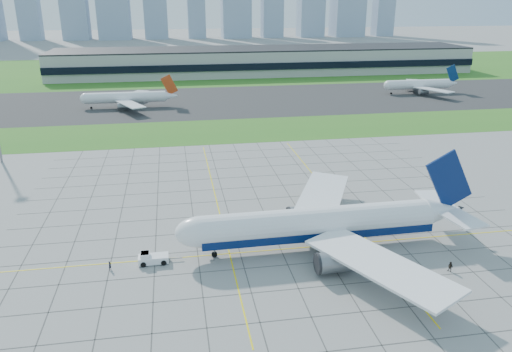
{
  "coord_description": "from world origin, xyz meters",
  "views": [
    {
      "loc": [
        -19.13,
        -86.05,
        46.23
      ],
      "look_at": [
        -0.95,
        21.04,
        7.0
      ],
      "focal_mm": 35.0,
      "sensor_mm": 36.0,
      "label": 1
    }
  ],
  "objects_px": {
    "crew_far": "(450,267)",
    "distant_jet_1": "(127,97)",
    "distant_jet_2": "(420,84)",
    "crew_near": "(110,266)",
    "pushback_tug": "(152,258)",
    "airliner": "(320,224)"
  },
  "relations": [
    {
      "from": "pushback_tug",
      "to": "distant_jet_2",
      "type": "height_order",
      "value": "distant_jet_2"
    },
    {
      "from": "crew_near",
      "to": "distant_jet_1",
      "type": "relative_size",
      "value": 0.04
    },
    {
      "from": "crew_far",
      "to": "distant_jet_2",
      "type": "xyz_separation_m",
      "value": [
        76.23,
        163.23,
        3.51
      ]
    },
    {
      "from": "crew_near",
      "to": "distant_jet_1",
      "type": "distance_m",
      "value": 142.15
    },
    {
      "from": "pushback_tug",
      "to": "distant_jet_1",
      "type": "distance_m",
      "value": 141.43
    },
    {
      "from": "airliner",
      "to": "pushback_tug",
      "type": "bearing_deg",
      "value": -179.76
    },
    {
      "from": "crew_far",
      "to": "distant_jet_1",
      "type": "distance_m",
      "value": 166.59
    },
    {
      "from": "distant_jet_1",
      "to": "distant_jet_2",
      "type": "bearing_deg",
      "value": 4.2
    },
    {
      "from": "distant_jet_2",
      "to": "crew_far",
      "type": "bearing_deg",
      "value": -115.03
    },
    {
      "from": "distant_jet_2",
      "to": "pushback_tug",
      "type": "bearing_deg",
      "value": -130.39
    },
    {
      "from": "airliner",
      "to": "distant_jet_2",
      "type": "relative_size",
      "value": 1.4
    },
    {
      "from": "crew_far",
      "to": "distant_jet_2",
      "type": "relative_size",
      "value": 0.05
    },
    {
      "from": "distant_jet_1",
      "to": "distant_jet_2",
      "type": "xyz_separation_m",
      "value": [
        142.58,
        10.46,
        -0.0
      ]
    },
    {
      "from": "airliner",
      "to": "crew_far",
      "type": "distance_m",
      "value": 24.4
    },
    {
      "from": "distant_jet_1",
      "to": "distant_jet_2",
      "type": "height_order",
      "value": "same"
    },
    {
      "from": "airliner",
      "to": "distant_jet_1",
      "type": "bearing_deg",
      "value": 107.24
    },
    {
      "from": "pushback_tug",
      "to": "distant_jet_1",
      "type": "xyz_separation_m",
      "value": [
        -13.96,
        140.7,
        3.49
      ]
    },
    {
      "from": "distant_jet_1",
      "to": "pushback_tug",
      "type": "bearing_deg",
      "value": -84.34
    },
    {
      "from": "pushback_tug",
      "to": "crew_near",
      "type": "bearing_deg",
      "value": -171.28
    },
    {
      "from": "distant_jet_2",
      "to": "distant_jet_1",
      "type": "bearing_deg",
      "value": -175.8
    },
    {
      "from": "distant_jet_1",
      "to": "crew_near",
      "type": "bearing_deg",
      "value": -87.33
    },
    {
      "from": "airliner",
      "to": "crew_far",
      "type": "height_order",
      "value": "airliner"
    }
  ]
}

